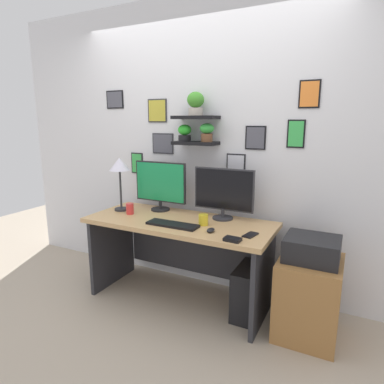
{
  "coord_description": "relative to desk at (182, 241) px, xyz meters",
  "views": [
    {
      "loc": [
        1.34,
        -2.41,
        1.59
      ],
      "look_at": [
        0.1,
        0.05,
        1.0
      ],
      "focal_mm": 30.91,
      "sensor_mm": 36.0,
      "label": 1
    }
  ],
  "objects": [
    {
      "name": "keyboard",
      "position": [
        0.03,
        -0.21,
        0.22
      ],
      "size": [
        0.44,
        0.14,
        0.02
      ],
      "primitive_type": "cube",
      "color": "black",
      "rests_on": "desk"
    },
    {
      "name": "drawer_cabinet",
      "position": [
        1.1,
        -0.05,
        -0.24
      ],
      "size": [
        0.44,
        0.5,
        0.6
      ],
      "primitive_type": "cube",
      "color": "#9E6B38",
      "rests_on": "ground"
    },
    {
      "name": "desk_lamp",
      "position": [
        -0.66,
        -0.02,
        0.62
      ],
      "size": [
        0.19,
        0.19,
        0.51
      ],
      "color": "#2D2D33",
      "rests_on": "desk"
    },
    {
      "name": "coffee_mug",
      "position": [
        0.24,
        -0.08,
        0.25
      ],
      "size": [
        0.08,
        0.08,
        0.09
      ],
      "primitive_type": "cylinder",
      "color": "yellow",
      "rests_on": "desk"
    },
    {
      "name": "cell_phone",
      "position": [
        0.67,
        -0.16,
        0.21
      ],
      "size": [
        0.1,
        0.15,
        0.01
      ],
      "primitive_type": "cube",
      "rotation": [
        0.0,
        0.0,
        -0.21
      ],
      "color": "black",
      "rests_on": "desk"
    },
    {
      "name": "monitor_right",
      "position": [
        0.32,
        0.16,
        0.45
      ],
      "size": [
        0.54,
        0.18,
        0.45
      ],
      "color": "#2D2D33",
      "rests_on": "desk"
    },
    {
      "name": "computer_tower_right",
      "position": [
        0.62,
        -0.02,
        -0.33
      ],
      "size": [
        0.18,
        0.4,
        0.42
      ],
      "primitive_type": "cube",
      "color": "black",
      "rests_on": "ground"
    },
    {
      "name": "monitor_left",
      "position": [
        -0.32,
        0.16,
        0.46
      ],
      "size": [
        0.54,
        0.18,
        0.47
      ],
      "color": "black",
      "rests_on": "desk"
    },
    {
      "name": "pen_cup",
      "position": [
        -0.5,
        -0.09,
        0.26
      ],
      "size": [
        0.07,
        0.07,
        0.1
      ],
      "primitive_type": "cylinder",
      "color": "red",
      "rests_on": "desk"
    },
    {
      "name": "desk",
      "position": [
        0.0,
        0.0,
        0.0
      ],
      "size": [
        1.63,
        0.68,
        0.75
      ],
      "color": "tan",
      "rests_on": "ground"
    },
    {
      "name": "scissors_tray",
      "position": [
        0.59,
        -0.33,
        0.22
      ],
      "size": [
        0.13,
        0.09,
        0.02
      ],
      "primitive_type": "cube",
      "rotation": [
        0.0,
        0.0,
        -0.07
      ],
      "color": "black",
      "rests_on": "desk"
    },
    {
      "name": "back_wall_assembly",
      "position": [
        -0.0,
        0.38,
        0.82
      ],
      "size": [
        4.4,
        0.24,
        2.7
      ],
      "color": "silver",
      "rests_on": "ground"
    },
    {
      "name": "computer_mouse",
      "position": [
        0.37,
        -0.22,
        0.22
      ],
      "size": [
        0.06,
        0.09,
        0.03
      ],
      "primitive_type": "ellipsoid",
      "color": "black",
      "rests_on": "desk"
    },
    {
      "name": "ground_plane",
      "position": [
        0.0,
        -0.06,
        -0.54
      ],
      "size": [
        8.0,
        8.0,
        0.0
      ],
      "primitive_type": "plane",
      "color": "tan"
    },
    {
      "name": "printer",
      "position": [
        1.1,
        -0.05,
        0.15
      ],
      "size": [
        0.38,
        0.34,
        0.17
      ],
      "primitive_type": "cube",
      "color": "black",
      "rests_on": "drawer_cabinet"
    }
  ]
}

